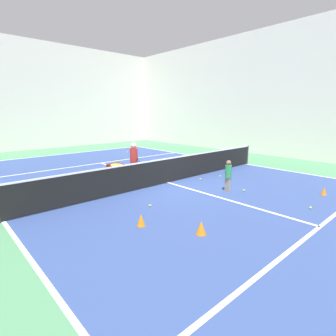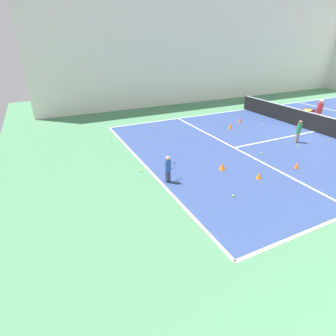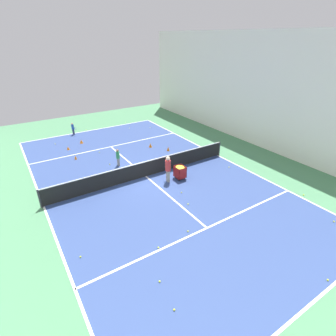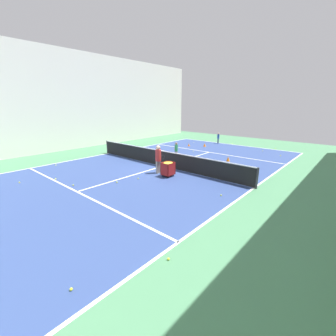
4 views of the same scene
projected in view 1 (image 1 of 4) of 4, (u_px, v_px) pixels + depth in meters
name	position (u px, v px, depth m)	size (l,w,h in m)	color
ground_plane	(168.00, 183.00, 10.97)	(33.05, 33.05, 0.00)	#477F56
court_playing_area	(168.00, 183.00, 10.96)	(11.95, 21.21, 0.00)	navy
line_baseline_far	(68.00, 154.00, 18.65)	(11.95, 0.10, 0.00)	white
line_sideline_left	(4.00, 222.00, 7.04)	(0.10, 21.21, 0.00)	white
line_sideline_right	(246.00, 164.00, 14.89)	(0.10, 21.21, 0.00)	white
line_service_near	(320.00, 227.00, 6.74)	(11.95, 0.10, 0.00)	white
line_service_far	(101.00, 163.00, 15.19)	(11.95, 0.10, 0.00)	white
line_centre_service	(168.00, 183.00, 10.96)	(0.10, 11.67, 0.00)	white
hall_enclosure_right	(284.00, 92.00, 16.65)	(0.15, 29.35, 8.28)	silver
hall_enclosure_far	(44.00, 96.00, 20.69)	(19.80, 0.15, 8.28)	silver
tennis_net	(168.00, 170.00, 10.85)	(12.25, 0.10, 1.05)	#2D2D33
coach_at_net	(134.00, 159.00, 11.12)	(0.39, 0.68, 1.64)	gray
child_midcourt	(228.00, 174.00, 9.60)	(0.24, 0.24, 1.18)	gray
ball_cart	(117.00, 170.00, 10.73)	(0.57, 0.64, 0.82)	maroon
training_cone_1	(201.00, 228.00, 6.29)	(0.25, 0.25, 0.33)	orange
training_cone_2	(324.00, 191.00, 9.30)	(0.18, 0.18, 0.29)	orange
training_cone_3	(141.00, 220.00, 6.76)	(0.22, 0.22, 0.32)	orange
tennis_ball_0	(135.00, 154.00, 18.36)	(0.07, 0.07, 0.07)	yellow
tennis_ball_1	(150.00, 206.00, 8.16)	(0.07, 0.07, 0.07)	yellow
tennis_ball_2	(244.00, 190.00, 9.76)	(0.07, 0.07, 0.07)	yellow
tennis_ball_3	(16.00, 198.00, 8.89)	(0.07, 0.07, 0.07)	yellow
tennis_ball_4	(112.00, 169.00, 13.52)	(0.07, 0.07, 0.07)	yellow
tennis_ball_5	(220.00, 176.00, 11.94)	(0.07, 0.07, 0.07)	yellow
tennis_ball_6	(127.00, 152.00, 19.32)	(0.07, 0.07, 0.07)	yellow
tennis_ball_7	(137.00, 158.00, 16.76)	(0.07, 0.07, 0.07)	yellow
tennis_ball_9	(43.00, 156.00, 17.33)	(0.07, 0.07, 0.07)	yellow
tennis_ball_12	(201.00, 179.00, 11.43)	(0.07, 0.07, 0.07)	yellow
tennis_ball_14	(116.00, 161.00, 15.57)	(0.07, 0.07, 0.07)	yellow
tennis_ball_15	(118.00, 173.00, 12.47)	(0.07, 0.07, 0.07)	yellow
tennis_ball_19	(183.00, 155.00, 17.74)	(0.07, 0.07, 0.07)	yellow
tennis_ball_20	(310.00, 208.00, 7.98)	(0.07, 0.07, 0.07)	yellow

